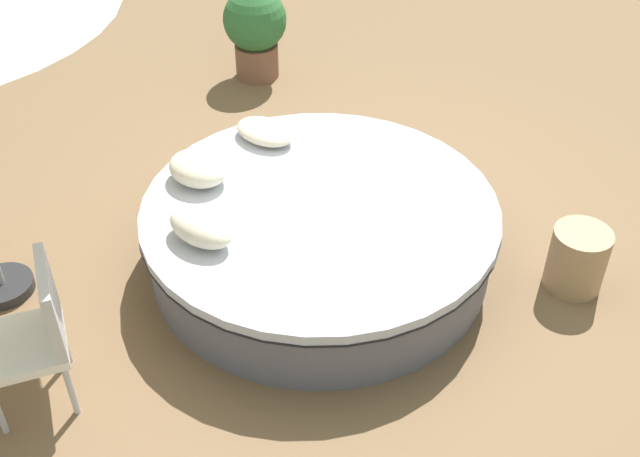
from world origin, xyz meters
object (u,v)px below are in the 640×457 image
(throw_pillow_1, at_px, (198,168))
(patio_chair, at_px, (36,328))
(throw_pillow_0, at_px, (265,132))
(side_table, at_px, (577,259))
(planter, at_px, (255,28))
(round_bed, at_px, (320,233))
(throw_pillow_2, at_px, (201,228))

(throw_pillow_1, xyz_separation_m, patio_chair, (-0.33, 1.69, -0.09))
(throw_pillow_0, xyz_separation_m, patio_chair, (-0.32, 2.42, -0.05))
(throw_pillow_1, distance_m, side_table, 2.81)
(planter, bearing_deg, patio_chair, 114.28)
(throw_pillow_0, distance_m, throw_pillow_1, 0.73)
(planter, xyz_separation_m, side_table, (-3.94, 1.01, -0.29))
(throw_pillow_1, relative_size, planter, 0.50)
(round_bed, relative_size, side_table, 5.35)
(throw_pillow_0, height_order, side_table, throw_pillow_0)
(throw_pillow_1, xyz_separation_m, throw_pillow_2, (-0.50, 0.48, -0.01))
(round_bed, distance_m, throw_pillow_0, 1.03)
(throw_pillow_0, height_order, throw_pillow_2, throw_pillow_2)
(throw_pillow_2, distance_m, side_table, 2.66)
(patio_chair, xyz_separation_m, side_table, (-2.16, -2.93, -0.32))
(round_bed, relative_size, patio_chair, 2.64)
(throw_pillow_0, distance_m, throw_pillow_2, 1.31)
(throw_pillow_0, relative_size, side_table, 1.07)
(patio_chair, bearing_deg, planter, -33.63)
(round_bed, xyz_separation_m, throw_pillow_2, (0.39, 0.79, 0.36))
(planter, height_order, side_table, planter)
(throw_pillow_2, xyz_separation_m, planter, (1.95, -2.74, -0.11))
(throw_pillow_2, relative_size, side_table, 1.04)
(round_bed, distance_m, throw_pillow_2, 0.96)
(round_bed, bearing_deg, throw_pillow_2, 63.85)
(throw_pillow_2, distance_m, planter, 3.36)
(throw_pillow_0, xyz_separation_m, planter, (1.46, -1.52, -0.08))
(round_bed, bearing_deg, planter, -39.68)
(round_bed, bearing_deg, side_table, -149.85)
(throw_pillow_0, relative_size, patio_chair, 0.53)
(throw_pillow_2, xyz_separation_m, patio_chair, (0.17, 1.21, -0.08))
(throw_pillow_1, bearing_deg, patio_chair, 101.12)
(throw_pillow_1, bearing_deg, side_table, -153.56)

